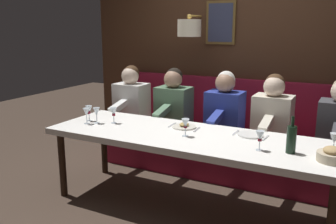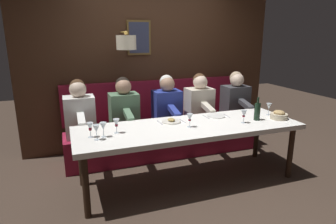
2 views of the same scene
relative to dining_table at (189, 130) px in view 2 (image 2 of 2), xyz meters
name	(u,v)px [view 2 (image 2 of 2)]	position (x,y,z in m)	size (l,w,h in m)	color
ground_plane	(188,181)	(0.00, 0.00, -0.68)	(12.00, 12.00, 0.00)	#423328
dining_table	(189,130)	(0.00, 0.00, 0.00)	(0.90, 2.74, 0.74)	white
banquette_bench	(165,141)	(0.89, 0.00, -0.45)	(0.52, 2.94, 0.45)	maroon
back_wall_panel	(153,63)	(1.46, 0.01, 0.68)	(0.59, 4.14, 2.90)	#422819
diner_nearest	(235,98)	(0.88, -1.21, 0.14)	(0.60, 0.40, 0.79)	#3D3D42
diner_near	(199,101)	(0.88, -0.56, 0.14)	(0.60, 0.40, 0.79)	beige
diner_middle	(167,104)	(0.88, -0.03, 0.14)	(0.60, 0.40, 0.79)	#283893
diner_far	(124,107)	(0.88, 0.62, 0.14)	(0.60, 0.40, 0.79)	#567A5B
diner_farthest	(79,111)	(0.88, 1.22, 0.14)	(0.60, 0.40, 0.79)	white
place_setting_0	(216,116)	(0.24, -0.50, 0.07)	(0.24, 0.31, 0.01)	white
place_setting_1	(171,121)	(0.20, 0.16, 0.08)	(0.24, 0.32, 0.05)	silver
wine_glass_0	(103,127)	(-0.06, 1.03, 0.18)	(0.07, 0.07, 0.16)	silver
wine_glass_1	(269,107)	(0.07, -1.21, 0.18)	(0.07, 0.07, 0.16)	silver
wine_glass_2	(90,127)	(-0.02, 1.16, 0.18)	(0.07, 0.07, 0.16)	silver
wine_glass_3	(190,118)	(-0.06, 0.02, 0.18)	(0.07, 0.07, 0.16)	silver
wine_glass_4	(96,129)	(-0.12, 1.11, 0.18)	(0.07, 0.07, 0.16)	silver
wine_glass_5	(116,123)	(0.02, 0.88, 0.18)	(0.07, 0.07, 0.16)	silver
wine_glass_6	(244,114)	(-0.13, -0.68, 0.18)	(0.07, 0.07, 0.16)	silver
wine_bottle	(257,111)	(-0.08, -0.91, 0.18)	(0.08, 0.08, 0.30)	black
bread_bowl	(279,115)	(-0.13, -1.22, 0.11)	(0.22, 0.22, 0.12)	beige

